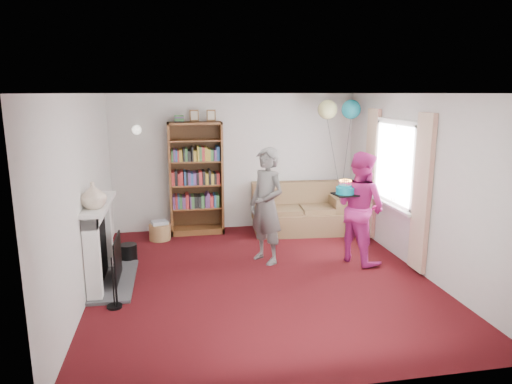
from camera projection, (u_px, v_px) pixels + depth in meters
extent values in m
plane|color=#330907|center=(262.00, 277.00, 6.33)|extent=(5.00, 5.00, 0.00)
cube|color=silver|center=(236.00, 162.00, 8.48)|extent=(4.50, 0.02, 2.50)
cube|color=silver|center=(84.00, 196.00, 5.67)|extent=(0.02, 5.00, 2.50)
cube|color=silver|center=(418.00, 183.00, 6.46)|extent=(0.02, 5.00, 2.50)
cube|color=white|center=(262.00, 93.00, 5.80)|extent=(4.50, 5.00, 0.01)
cube|color=#3F3F42|center=(114.00, 281.00, 6.17)|extent=(0.55, 1.40, 0.04)
cube|color=white|center=(93.00, 260.00, 5.50)|extent=(0.18, 0.14, 1.06)
cube|color=white|center=(105.00, 233.00, 6.56)|extent=(0.18, 0.14, 1.06)
cube|color=white|center=(97.00, 211.00, 5.93)|extent=(0.18, 1.24, 0.16)
cube|color=white|center=(99.00, 204.00, 5.91)|extent=(0.28, 1.35, 0.05)
cube|color=black|center=(98.00, 249.00, 6.04)|extent=(0.10, 0.80, 0.86)
cube|color=black|center=(118.00, 259.00, 6.11)|extent=(0.02, 0.70, 0.60)
cylinder|color=black|center=(113.00, 282.00, 5.37)|extent=(0.18, 0.18, 0.64)
cylinder|color=black|center=(129.00, 253.00, 6.93)|extent=(0.26, 0.26, 0.26)
cube|color=white|center=(398.00, 122.00, 6.85)|extent=(0.08, 1.30, 0.08)
cube|color=white|center=(393.00, 203.00, 7.12)|extent=(0.08, 1.30, 0.08)
cube|color=white|center=(397.00, 163.00, 6.99)|extent=(0.01, 1.15, 1.20)
cube|color=white|center=(391.00, 205.00, 7.12)|extent=(0.14, 1.32, 0.04)
cube|color=beige|center=(422.00, 194.00, 6.26)|extent=(0.07, 0.38, 2.20)
cube|color=beige|center=(371.00, 174.00, 7.84)|extent=(0.07, 0.38, 2.20)
cylinder|color=gold|center=(137.00, 128.00, 7.97)|extent=(0.04, 0.12, 0.04)
sphere|color=white|center=(137.00, 130.00, 7.89)|extent=(0.16, 0.16, 0.16)
cube|color=#472B14|center=(196.00, 177.00, 8.35)|extent=(0.95, 0.04, 2.01)
cube|color=brown|center=(170.00, 179.00, 8.08)|extent=(0.04, 0.42, 2.01)
cube|color=brown|center=(221.00, 178.00, 8.24)|extent=(0.04, 0.42, 2.01)
cube|color=brown|center=(195.00, 123.00, 7.96)|extent=(0.95, 0.42, 0.04)
cube|color=brown|center=(198.00, 230.00, 8.37)|extent=(0.95, 0.42, 0.10)
cube|color=brown|center=(197.00, 207.00, 8.28)|extent=(0.87, 0.38, 0.03)
cube|color=brown|center=(196.00, 184.00, 8.19)|extent=(0.87, 0.38, 0.02)
cube|color=brown|center=(196.00, 161.00, 8.10)|extent=(0.87, 0.38, 0.02)
cube|color=brown|center=(195.00, 140.00, 8.02)|extent=(0.87, 0.38, 0.02)
cube|color=maroon|center=(179.00, 119.00, 7.87)|extent=(0.16, 0.22, 0.12)
cube|color=brown|center=(194.00, 116.00, 7.98)|extent=(0.16, 0.02, 0.20)
cube|color=brown|center=(211.00, 115.00, 8.03)|extent=(0.16, 0.02, 0.20)
cube|color=brown|center=(300.00, 221.00, 8.40)|extent=(1.65, 0.88, 0.39)
cube|color=brown|center=(295.00, 199.00, 8.64)|extent=(1.65, 0.24, 0.68)
cube|color=brown|center=(262.00, 213.00, 8.24)|extent=(0.24, 0.83, 0.54)
cube|color=brown|center=(336.00, 209.00, 8.49)|extent=(0.24, 0.83, 0.54)
cube|color=brown|center=(281.00, 211.00, 8.21)|extent=(0.70, 0.58, 0.12)
cube|color=brown|center=(320.00, 209.00, 8.34)|extent=(0.70, 0.58, 0.12)
cylinder|color=#9D7149|center=(160.00, 232.00, 7.93)|extent=(0.37, 0.37, 0.28)
cube|color=beige|center=(159.00, 223.00, 7.90)|extent=(0.26, 0.20, 0.06)
imported|color=black|center=(267.00, 206.00, 6.76)|extent=(0.68, 0.76, 1.74)
imported|color=#BA257D|center=(360.00, 207.00, 6.79)|extent=(0.93, 1.01, 1.67)
cube|color=black|center=(345.00, 194.00, 6.59)|extent=(0.32, 0.32, 0.02)
cylinder|color=#0C7F95|center=(345.00, 190.00, 6.58)|extent=(0.26, 0.26, 0.10)
cylinder|color=#0C7F95|center=(345.00, 186.00, 6.56)|extent=(0.19, 0.19, 0.04)
cylinder|color=pink|center=(351.00, 184.00, 6.57)|extent=(0.01, 0.01, 0.09)
sphere|color=orange|center=(351.00, 180.00, 6.56)|extent=(0.02, 0.02, 0.02)
cylinder|color=pink|center=(349.00, 183.00, 6.60)|extent=(0.01, 0.01, 0.09)
sphere|color=orange|center=(350.00, 180.00, 6.59)|extent=(0.02, 0.02, 0.02)
cylinder|color=pink|center=(348.00, 183.00, 6.62)|extent=(0.01, 0.01, 0.09)
sphere|color=orange|center=(348.00, 180.00, 6.61)|extent=(0.02, 0.02, 0.02)
cylinder|color=pink|center=(346.00, 183.00, 6.63)|extent=(0.01, 0.01, 0.09)
sphere|color=orange|center=(346.00, 180.00, 6.62)|extent=(0.02, 0.02, 0.02)
cylinder|color=pink|center=(343.00, 183.00, 6.63)|extent=(0.01, 0.01, 0.09)
sphere|color=orange|center=(344.00, 180.00, 6.62)|extent=(0.02, 0.02, 0.02)
cylinder|color=pink|center=(342.00, 183.00, 6.62)|extent=(0.01, 0.01, 0.09)
sphere|color=orange|center=(342.00, 180.00, 6.61)|extent=(0.02, 0.02, 0.02)
cylinder|color=pink|center=(340.00, 183.00, 6.60)|extent=(0.01, 0.01, 0.09)
sphere|color=orange|center=(340.00, 180.00, 6.59)|extent=(0.02, 0.02, 0.02)
cylinder|color=pink|center=(340.00, 184.00, 6.57)|extent=(0.01, 0.01, 0.09)
sphere|color=orange|center=(340.00, 180.00, 6.56)|extent=(0.02, 0.02, 0.02)
cylinder|color=pink|center=(340.00, 184.00, 6.54)|extent=(0.01, 0.01, 0.09)
sphere|color=orange|center=(340.00, 181.00, 6.53)|extent=(0.02, 0.02, 0.02)
cylinder|color=pink|center=(341.00, 185.00, 6.51)|extent=(0.01, 0.01, 0.09)
sphere|color=orange|center=(341.00, 181.00, 6.50)|extent=(0.02, 0.02, 0.02)
cylinder|color=pink|center=(343.00, 185.00, 6.49)|extent=(0.01, 0.01, 0.09)
sphere|color=orange|center=(343.00, 181.00, 6.48)|extent=(0.02, 0.02, 0.02)
cylinder|color=pink|center=(345.00, 185.00, 6.48)|extent=(0.01, 0.01, 0.09)
sphere|color=orange|center=(345.00, 182.00, 6.47)|extent=(0.02, 0.02, 0.02)
cylinder|color=pink|center=(347.00, 185.00, 6.48)|extent=(0.01, 0.01, 0.09)
sphere|color=orange|center=(348.00, 182.00, 6.47)|extent=(0.02, 0.02, 0.02)
cylinder|color=pink|center=(349.00, 185.00, 6.49)|extent=(0.01, 0.01, 0.09)
sphere|color=orange|center=(349.00, 181.00, 6.48)|extent=(0.02, 0.02, 0.02)
cylinder|color=pink|center=(351.00, 185.00, 6.51)|extent=(0.01, 0.01, 0.09)
sphere|color=orange|center=(351.00, 181.00, 6.50)|extent=(0.02, 0.02, 0.02)
cylinder|color=pink|center=(351.00, 184.00, 6.54)|extent=(0.01, 0.01, 0.09)
sphere|color=orange|center=(351.00, 181.00, 6.53)|extent=(0.02, 0.02, 0.02)
sphere|color=#3F3F3F|center=(341.00, 197.00, 8.24)|extent=(0.02, 0.02, 0.02)
sphere|color=teal|center=(351.00, 109.00, 8.12)|extent=(0.34, 0.34, 0.34)
sphere|color=#D7DF88|center=(328.00, 109.00, 8.04)|extent=(0.34, 0.34, 0.34)
imported|color=beige|center=(93.00, 195.00, 5.54)|extent=(0.41, 0.41, 0.33)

